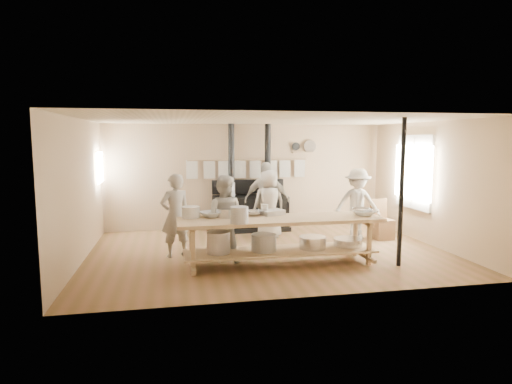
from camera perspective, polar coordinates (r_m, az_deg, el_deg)
ground at (r=8.59m, az=1.74°, el=-7.98°), size 7.00×7.00×0.00m
room_shell at (r=8.32m, az=1.78°, el=2.88°), size 7.00×7.00×7.00m
window_right at (r=10.21m, az=20.36°, el=2.52°), size 0.09×1.50×1.65m
left_opening at (r=10.24m, az=-20.09°, el=3.10°), size 0.00×0.90×0.90m
stove at (r=10.51m, az=-0.84°, el=-2.30°), size 1.90×0.75×2.60m
towel_rail at (r=10.67m, az=-1.08°, el=3.41°), size 3.00×0.04×0.47m
back_wall_shelf at (r=11.03m, az=6.43°, el=5.83°), size 0.63×0.14×0.32m
prep_table at (r=7.61m, az=3.20°, el=-5.91°), size 3.60×0.90×0.85m
support_post at (r=7.84m, az=18.82°, el=-0.12°), size 0.08×0.08×2.60m
cook_far_left at (r=8.24m, az=-10.70°, el=-3.09°), size 0.67×0.55×1.59m
cook_left at (r=7.86m, az=-4.34°, el=-3.50°), size 0.93×0.83×1.58m
cook_center at (r=9.65m, az=1.72°, el=-1.58°), size 0.84×0.62×1.56m
cook_right at (r=9.69m, az=1.45°, el=-1.07°), size 1.08×0.62×1.72m
cook_by_window at (r=9.86m, az=13.37°, el=-1.53°), size 1.11×0.76×1.58m
chair at (r=10.06m, az=16.44°, el=-4.52°), size 0.44×0.44×0.88m
bowl_white_a at (r=7.66m, az=-5.93°, el=-2.97°), size 0.52×0.52×0.10m
bowl_steel_a at (r=7.77m, az=-0.26°, el=-2.82°), size 0.40×0.40×0.09m
bowl_white_b at (r=8.00m, az=14.23°, el=-2.75°), size 0.45×0.45×0.09m
bowl_steel_b at (r=8.08m, az=13.97°, el=-2.57°), size 0.49×0.49×0.11m
roasting_pan at (r=7.84m, az=2.18°, el=-2.73°), size 0.49×0.42×0.09m
mixing_bowl_large at (r=7.69m, az=-3.65°, el=-2.68°), size 0.65×0.65×0.16m
bucket_galv at (r=7.05m, az=-2.25°, el=-3.08°), size 0.36×0.36×0.27m
deep_bowl_enamel at (r=7.63m, az=-8.70°, el=-2.67°), size 0.33×0.33×0.20m
pitcher at (r=7.80m, az=1.17°, el=-2.38°), size 0.15×0.15×0.20m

